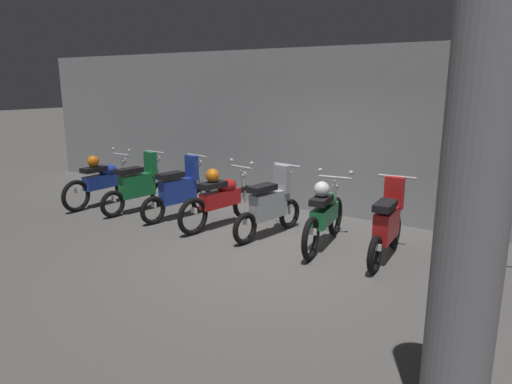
% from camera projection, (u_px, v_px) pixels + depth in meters
% --- Properties ---
extents(ground_plane, '(80.00, 80.00, 0.00)m').
position_uv_depth(ground_plane, '(270.00, 255.00, 7.04)').
color(ground_plane, '#565451').
extents(back_wall, '(17.00, 0.30, 3.19)m').
position_uv_depth(back_wall, '(345.00, 133.00, 8.88)').
color(back_wall, gray).
rests_on(back_wall, ground).
extents(motorbike_slot_0, '(0.59, 1.95, 1.15)m').
position_uv_depth(motorbike_slot_0, '(103.00, 180.00, 9.79)').
color(motorbike_slot_0, black).
rests_on(motorbike_slot_0, ground).
extents(motorbike_slot_1, '(0.56, 1.68, 1.18)m').
position_uv_depth(motorbike_slot_1, '(139.00, 186.00, 9.32)').
color(motorbike_slot_1, black).
rests_on(motorbike_slot_1, ground).
extents(motorbike_slot_2, '(0.58, 1.67, 1.18)m').
position_uv_depth(motorbike_slot_2, '(180.00, 191.00, 8.86)').
color(motorbike_slot_2, black).
rests_on(motorbike_slot_2, ground).
extents(motorbike_slot_3, '(0.58, 1.94, 1.15)m').
position_uv_depth(motorbike_slot_3, '(221.00, 198.00, 8.32)').
color(motorbike_slot_3, black).
rests_on(motorbike_slot_3, ground).
extents(motorbike_slot_4, '(0.56, 1.67, 1.18)m').
position_uv_depth(motorbike_slot_4, '(270.00, 205.00, 7.82)').
color(motorbike_slot_4, black).
rests_on(motorbike_slot_4, ground).
extents(motorbike_slot_5, '(0.59, 1.94, 1.15)m').
position_uv_depth(motorbike_slot_5, '(325.00, 214.00, 7.31)').
color(motorbike_slot_5, black).
rests_on(motorbike_slot_5, ground).
extents(motorbike_slot_6, '(0.56, 1.68, 1.18)m').
position_uv_depth(motorbike_slot_6, '(387.00, 224.00, 6.78)').
color(motorbike_slot_6, black).
rests_on(motorbike_slot_6, ground).
extents(motorbike_slot_7, '(0.59, 1.95, 1.15)m').
position_uv_depth(motorbike_slot_7, '(459.00, 242.00, 6.14)').
color(motorbike_slot_7, black).
rests_on(motorbike_slot_7, ground).
extents(support_pillar, '(0.47, 0.47, 3.19)m').
position_uv_depth(support_pillar, '(471.00, 226.00, 3.13)').
color(support_pillar, gray).
rests_on(support_pillar, ground).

